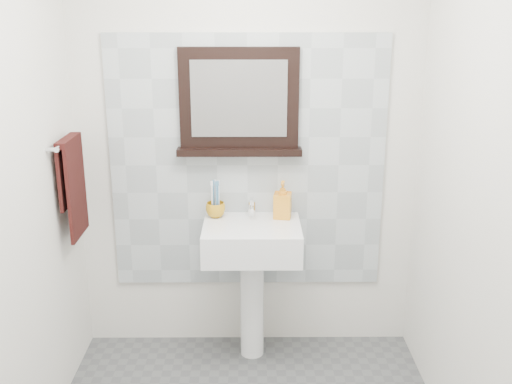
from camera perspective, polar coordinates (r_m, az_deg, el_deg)
back_wall at (r=3.49m, az=-0.83°, el=4.24°), size 2.00×0.01×2.50m
front_wall at (r=1.43m, az=-1.46°, el=-15.88°), size 2.00×0.01×2.50m
right_wall at (r=2.62m, az=21.45°, el=-1.43°), size 0.01×2.20×2.50m
splashback at (r=3.50m, az=-0.82°, el=2.60°), size 1.60×0.02×1.50m
pedestal_sink at (r=3.45m, az=-0.39°, el=-5.93°), size 0.55×0.44×0.96m
toothbrush_cup at (r=3.49m, az=-3.87°, el=-1.70°), size 0.13×0.13×0.09m
toothbrushes at (r=3.47m, az=-3.86°, el=-0.47°), size 0.05×0.04×0.21m
soap_dispenser at (r=3.46m, az=2.55°, el=-0.73°), size 0.11×0.11×0.22m
framed_mirror at (r=3.40m, az=-1.62°, el=8.36°), size 0.71×0.11×0.60m
towel_bar at (r=3.32m, az=-17.53°, el=4.62°), size 0.07×0.40×0.03m
hand_towel at (r=3.37m, az=-17.09°, el=1.14°), size 0.06×0.30×0.55m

